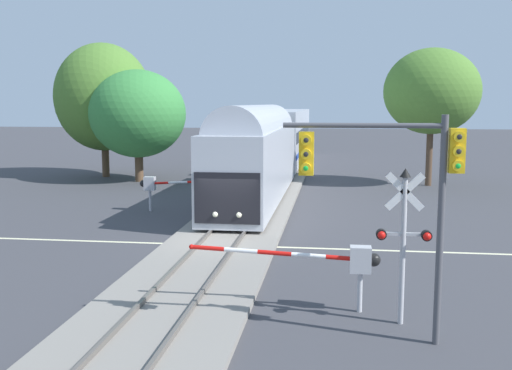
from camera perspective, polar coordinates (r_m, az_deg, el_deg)
ground_plane at (r=23.63m, az=-3.31°, el=-5.80°), size 220.00×220.00×0.00m
road_centre_stripe at (r=23.63m, az=-3.31°, el=-5.79°), size 44.00×0.20×0.01m
railway_track at (r=23.61m, az=-3.32°, el=-5.58°), size 4.40×80.00×0.32m
commuter_train at (r=43.68m, az=1.83°, el=4.21°), size 3.04×42.36×5.16m
crossing_gate_near at (r=16.18m, az=8.18°, el=-7.16°), size 5.21×0.40×1.80m
crossing_signal_mast at (r=15.29m, az=13.98°, el=-4.24°), size 1.36×0.44×3.99m
crossing_gate_far at (r=31.05m, az=-9.10°, el=0.07°), size 5.62×0.40×1.80m
traffic_signal_near_right at (r=13.82m, az=13.35°, el=1.06°), size 4.06×0.38×5.33m
oak_behind_train at (r=43.07m, az=-11.28°, el=6.71°), size 6.79×6.79×7.92m
oak_far_right at (r=41.81m, az=16.51°, el=8.60°), size 6.37×6.37×9.22m
pine_left_background at (r=46.52m, az=-14.43°, el=8.16°), size 7.22×7.22×10.03m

